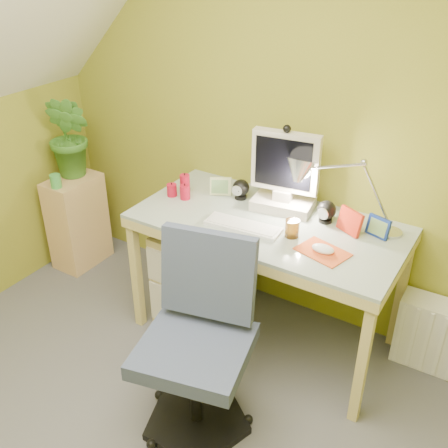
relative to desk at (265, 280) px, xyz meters
The scene contains 19 objects.
wall_back 0.89m from the desk, 111.47° to the left, with size 3.20×0.01×2.40m, color olive.
desk is the anchor object (origin of this frame).
monitor 0.69m from the desk, 90.00° to the left, with size 0.39×0.23×0.53m, color beige, non-canonical shape.
speaker_left 0.56m from the desk, 149.35° to the left, with size 0.10×0.10×0.12m, color black, non-canonical shape.
speaker_right 0.56m from the desk, 30.65° to the left, with size 0.11×0.11×0.13m, color black, non-canonical shape.
keyboard 0.44m from the desk, 119.74° to the right, with size 0.42×0.13×0.02m, color white.
mousepad 0.57m from the desk, 20.22° to the right, with size 0.25×0.17×0.01m, color #D45021.
mouse 0.58m from the desk, 20.22° to the right, with size 0.12×0.07×0.04m, color white.
amber_tumbler 0.49m from the desk, 23.96° to the right, with size 0.07×0.07×0.10m, color #8B5514.
candle_cluster 0.76m from the desk, behind, with size 0.15×0.13×0.12m, color #B40F2A, non-canonical shape.
photo_frame_red 0.64m from the desk, 15.95° to the left, with size 0.15×0.02×0.13m, color red.
photo_frame_blue 0.74m from the desk, 15.95° to the left, with size 0.13×0.02×0.11m, color navy.
photo_frame_green 0.62m from the desk, 160.71° to the left, with size 0.13×0.02×0.11m, color #C5D08F.
desk_lamp 0.85m from the desk, 21.80° to the left, with size 0.55×0.24×0.59m, color silver, non-canonical shape.
side_ledge 1.55m from the desk, behind, with size 0.25×0.39×0.68m, color tan.
potted_plant 1.65m from the desk, behind, with size 0.32×0.26×0.59m, color #3C7727.
green_cup 1.57m from the desk, behind, with size 0.07×0.07×0.09m, color green.
task_chair 0.80m from the desk, 87.25° to the right, with size 0.57×0.57×1.03m, color #3A445F, non-canonical shape.
radiator 1.01m from the desk, 15.83° to the left, with size 0.43×0.17×0.43m, color silver.
Camera 1 is at (1.27, -1.04, 2.22)m, focal length 42.00 mm.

